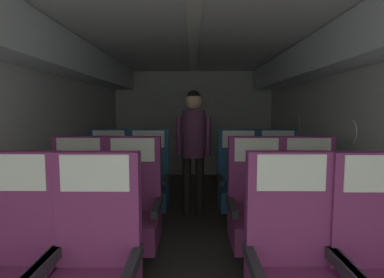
% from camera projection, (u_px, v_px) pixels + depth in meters
% --- Properties ---
extents(ground, '(3.38, 6.56, 0.02)m').
position_uv_depth(ground, '(193.00, 239.00, 3.11)').
color(ground, '#3D3833').
extents(fuselage_shell, '(3.26, 6.21, 2.13)m').
position_uv_depth(fuselage_shell, '(193.00, 88.00, 3.21)').
color(fuselage_shell, silver).
rests_on(fuselage_shell, ground).
extents(seat_a_left_window, '(0.50, 0.51, 1.08)m').
position_uv_depth(seat_a_left_window, '(6.00, 273.00, 1.60)').
color(seat_a_left_window, '#38383D').
rests_on(seat_a_left_window, ground).
extents(seat_a_left_aisle, '(0.50, 0.51, 1.08)m').
position_uv_depth(seat_a_left_aisle, '(91.00, 274.00, 1.59)').
color(seat_a_left_aisle, '#38383D').
rests_on(seat_a_left_aisle, ground).
extents(seat_a_right_aisle, '(0.50, 0.51, 1.08)m').
position_uv_depth(seat_a_right_aisle, '(384.00, 276.00, 1.57)').
color(seat_a_right_aisle, '#38383D').
rests_on(seat_a_right_aisle, ground).
extents(seat_a_right_window, '(0.50, 0.51, 1.08)m').
position_uv_depth(seat_a_right_window, '(293.00, 273.00, 1.60)').
color(seat_a_right_window, '#38383D').
rests_on(seat_a_right_window, ground).
extents(seat_b_left_window, '(0.50, 0.51, 1.08)m').
position_uv_depth(seat_b_left_window, '(76.00, 211.00, 2.56)').
color(seat_b_left_window, '#38383D').
rests_on(seat_b_left_window, ground).
extents(seat_b_left_aisle, '(0.50, 0.51, 1.08)m').
position_uv_depth(seat_b_left_aisle, '(131.00, 212.00, 2.54)').
color(seat_b_left_aisle, '#38383D').
rests_on(seat_b_left_aisle, ground).
extents(seat_b_right_aisle, '(0.50, 0.51, 1.08)m').
position_uv_depth(seat_b_right_aisle, '(310.00, 212.00, 2.55)').
color(seat_b_right_aisle, '#38383D').
rests_on(seat_b_right_aisle, ground).
extents(seat_b_right_window, '(0.50, 0.51, 1.08)m').
position_uv_depth(seat_b_right_window, '(257.00, 212.00, 2.54)').
color(seat_b_right_window, '#38383D').
rests_on(seat_b_right_window, ground).
extents(seat_c_left_window, '(0.50, 0.51, 1.08)m').
position_uv_depth(seat_c_left_window, '(107.00, 184.00, 3.53)').
color(seat_c_left_window, '#38383D').
rests_on(seat_c_left_window, ground).
extents(seat_c_left_aisle, '(0.50, 0.51, 1.08)m').
position_uv_depth(seat_c_left_aisle, '(148.00, 184.00, 3.51)').
color(seat_c_left_aisle, '#38383D').
rests_on(seat_c_left_aisle, ground).
extents(seat_c_right_aisle, '(0.50, 0.51, 1.08)m').
position_uv_depth(seat_c_right_aisle, '(279.00, 184.00, 3.50)').
color(seat_c_right_aisle, '#38383D').
rests_on(seat_c_right_aisle, ground).
extents(seat_c_right_window, '(0.50, 0.51, 1.08)m').
position_uv_depth(seat_c_right_window, '(239.00, 185.00, 3.49)').
color(seat_c_right_window, '#38383D').
rests_on(seat_c_right_window, ground).
extents(flight_attendant, '(0.43, 0.28, 1.54)m').
position_uv_depth(flight_attendant, '(193.00, 140.00, 3.73)').
color(flight_attendant, black).
rests_on(flight_attendant, ground).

